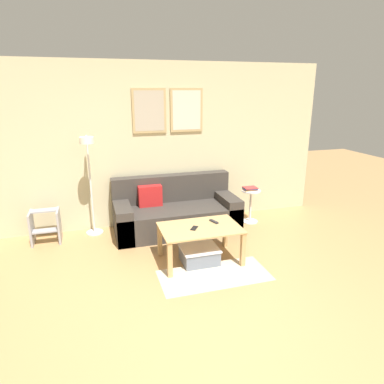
% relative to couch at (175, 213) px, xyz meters
% --- Properties ---
extents(ground_plane, '(16.00, 16.00, 0.00)m').
position_rel_couch_xyz_m(ground_plane, '(-0.20, -2.47, -0.28)').
color(ground_plane, tan).
extents(wall_back, '(5.60, 0.09, 2.55)m').
position_rel_couch_xyz_m(wall_back, '(-0.19, 0.44, 1.00)').
color(wall_back, '#C6BC93').
rests_on(wall_back, ground_plane).
extents(area_rug, '(1.31, 0.61, 0.01)m').
position_rel_couch_xyz_m(area_rug, '(0.10, -1.49, -0.28)').
color(area_rug, '#C1B299').
rests_on(area_rug, ground_plane).
extents(couch, '(1.89, 0.84, 0.83)m').
position_rel_couch_xyz_m(couch, '(0.00, 0.00, 0.00)').
color(couch, '#38332D').
rests_on(couch, ground_plane).
extents(coffee_table, '(1.01, 0.66, 0.46)m').
position_rel_couch_xyz_m(coffee_table, '(0.05, -1.08, 0.10)').
color(coffee_table, tan).
rests_on(coffee_table, ground_plane).
extents(storage_bin, '(0.47, 0.40, 0.21)m').
position_rel_couch_xyz_m(storage_bin, '(0.03, -1.13, -0.18)').
color(storage_bin, slate).
rests_on(storage_bin, ground_plane).
extents(floor_lamp, '(0.25, 0.46, 1.52)m').
position_rel_couch_xyz_m(floor_lamp, '(-1.23, 0.09, 0.73)').
color(floor_lamp, white).
rests_on(floor_lamp, ground_plane).
extents(side_table, '(0.31, 0.31, 0.55)m').
position_rel_couch_xyz_m(side_table, '(1.27, -0.04, 0.04)').
color(side_table, white).
rests_on(side_table, ground_plane).
extents(book_stack, '(0.24, 0.17, 0.05)m').
position_rel_couch_xyz_m(book_stack, '(1.26, -0.02, 0.29)').
color(book_stack, '#D18438').
rests_on(book_stack, side_table).
extents(remote_control, '(0.09, 0.15, 0.02)m').
position_rel_couch_xyz_m(remote_control, '(0.28, -0.97, 0.19)').
color(remote_control, '#232328').
rests_on(remote_control, coffee_table).
extents(cell_phone, '(0.13, 0.15, 0.01)m').
position_rel_couch_xyz_m(cell_phone, '(-0.03, -1.10, 0.18)').
color(cell_phone, black).
rests_on(cell_phone, coffee_table).
extents(step_stool, '(0.40, 0.33, 0.48)m').
position_rel_couch_xyz_m(step_stool, '(-1.91, 0.09, -0.03)').
color(step_stool, '#99999E').
rests_on(step_stool, ground_plane).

